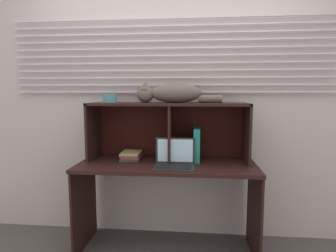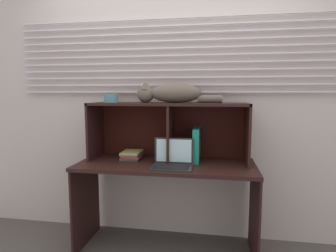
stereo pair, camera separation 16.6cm
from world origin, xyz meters
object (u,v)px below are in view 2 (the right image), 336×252
(book_stack, at_px, (132,155))
(cat, at_px, (171,93))
(small_basket, at_px, (111,98))
(binder_upright, at_px, (197,145))
(laptop, at_px, (173,161))

(book_stack, bearing_deg, cat, 0.51)
(small_basket, bearing_deg, book_stack, -0.99)
(book_stack, height_order, small_basket, small_basket)
(cat, bearing_deg, binder_upright, 0.00)
(laptop, xyz_separation_m, binder_upright, (0.18, 0.21, 0.10))
(binder_upright, bearing_deg, cat, 180.00)
(binder_upright, distance_m, book_stack, 0.58)
(laptop, height_order, binder_upright, binder_upright)
(cat, bearing_deg, laptop, -78.37)
(book_stack, bearing_deg, small_basket, 179.01)
(laptop, distance_m, small_basket, 0.79)
(book_stack, bearing_deg, laptop, -27.80)
(binder_upright, height_order, small_basket, small_basket)
(cat, xyz_separation_m, book_stack, (-0.35, -0.00, -0.55))
(cat, relative_size, small_basket, 5.89)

